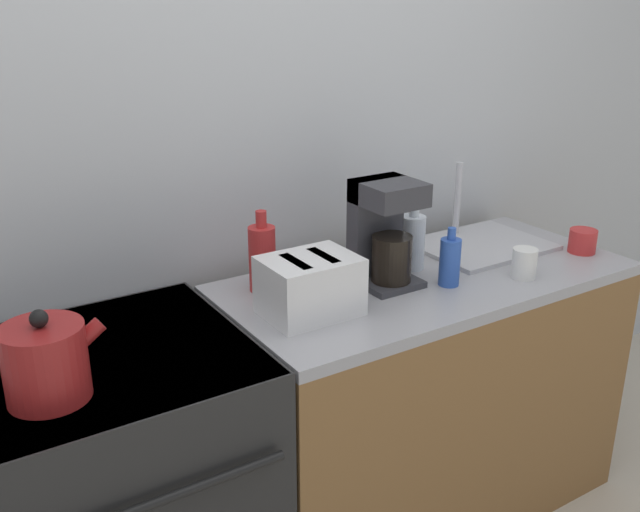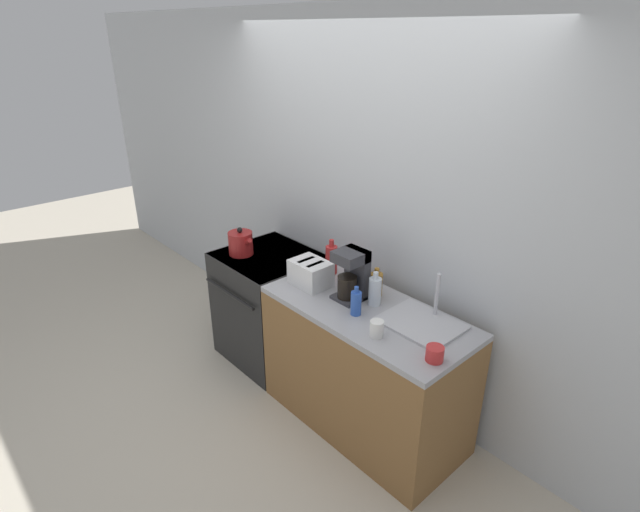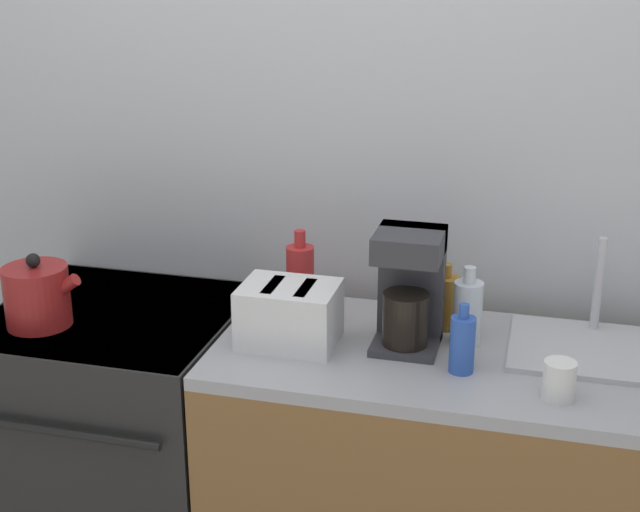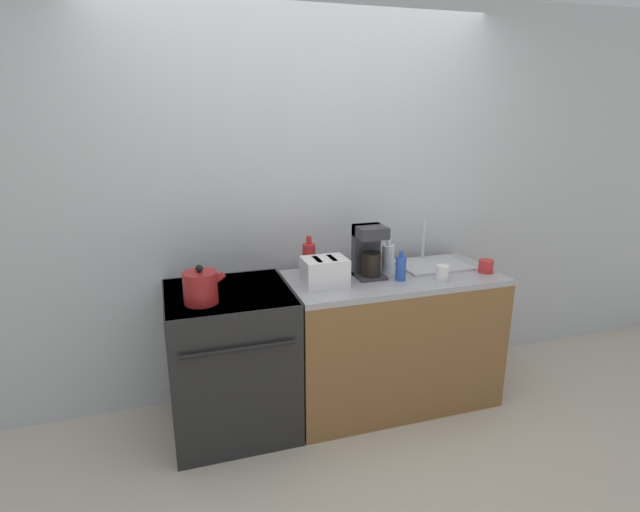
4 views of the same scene
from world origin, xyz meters
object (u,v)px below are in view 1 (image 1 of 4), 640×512
Objects in this scene: bottle_amber at (377,241)px; cup_white at (524,263)px; coffee_maker at (384,231)px; bottle_clear at (413,241)px; cup_red at (583,241)px; toaster at (310,286)px; kettle at (46,362)px; stove at (120,496)px; bottle_blue at (450,261)px; bottle_red at (262,257)px.

bottle_amber reaches higher than cup_white.
coffee_maker reaches higher than bottle_clear.
coffee_maker reaches higher than cup_red.
cup_white is (0.71, -0.14, -0.04)m from toaster.
stove is at bearing 40.79° from kettle.
bottle_blue is (0.16, -0.13, -0.09)m from coffee_maker.
bottle_blue is at bearing 161.11° from cup_white.
coffee_maker is 0.22m from bottle_blue.
toaster reaches higher than stove.
kettle is 1.25× the size of bottle_blue.
bottle_blue is (0.47, -0.05, -0.01)m from toaster.
stove is 4.64× the size of bottle_amber.
stove is at bearing 174.79° from cup_red.
kettle is 2.41× the size of cup_white.
coffee_maker is at bearing 7.82° from kettle.
bottle_clear is 2.36× the size of cup_red.
toaster reaches higher than cup_red.
bottle_amber is at bearing 132.58° from cup_white.
cup_white is at bearing -2.72° from kettle.
bottle_blue reaches higher than toaster.
kettle is 1.04× the size of bottle_clear.
kettle is 1.79m from cup_red.
bottle_clear is 0.88× the size of bottle_red.
toaster is 0.73m from cup_white.
bottle_clear reaches higher than bottle_blue.
cup_red reaches higher than stove.
cup_white is (-0.35, -0.05, 0.01)m from cup_red.
cup_white is at bearing -47.42° from bottle_amber.
coffee_maker is (0.31, 0.07, 0.08)m from toaster.
bottle_clear is 1.20× the size of bottle_blue.
kettle is 0.75m from bottle_red.
stove is at bearing 173.30° from toaster.
kettle is 1.05m from coffee_maker.
cup_red is (0.60, -0.20, -0.05)m from bottle_clear.
bottle_blue is (1.19, 0.01, -0.01)m from kettle.
bottle_clear is at bearing 134.09° from cup_white.
bottle_amber is at bearing 14.05° from kettle.
bottle_red is at bearing 179.01° from bottle_amber.
bottle_clear is 0.51m from bottle_red.
coffee_maker is 3.41× the size of cup_white.
bottle_amber is 0.47m from cup_white.
coffee_maker is at bearing 0.49° from stove.
bottle_clear is at bearing -11.42° from bottle_red.
kettle reaches higher than bottle_blue.
bottle_amber is 0.73m from cup_red.
toaster is 0.45m from bottle_amber.
toaster is at bearing 175.60° from cup_red.
bottle_amber is 0.76× the size of bottle_red.
cup_white is (0.32, -0.35, -0.03)m from bottle_amber.
bottle_amber reaches higher than stove.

